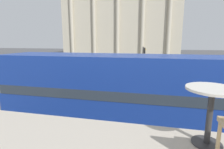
{
  "coord_description": "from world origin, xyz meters",
  "views": [
    {
      "loc": [
        0.47,
        -2.55,
        4.83
      ],
      "look_at": [
        -3.43,
        15.03,
        1.36
      ],
      "focal_mm": 28.0,
      "sensor_mm": 36.0,
      "label": 1
    }
  ],
  "objects_px": {
    "plaza_building_left": "(123,15)",
    "pedestrian_black": "(170,63)",
    "cafe_dining_table": "(211,103)",
    "pedestrian_red": "(83,75)",
    "traffic_light_mid": "(143,59)",
    "pedestrian_blue": "(104,66)",
    "pedestrian_grey": "(216,79)",
    "car_white": "(195,66)",
    "double_decker_bus": "(111,92)",
    "traffic_light_near": "(74,76)"
  },
  "relations": [
    {
      "from": "plaza_building_left",
      "to": "pedestrian_black",
      "type": "bearing_deg",
      "value": -58.63
    },
    {
      "from": "cafe_dining_table",
      "to": "pedestrian_black",
      "type": "bearing_deg",
      "value": 85.11
    },
    {
      "from": "plaza_building_left",
      "to": "pedestrian_red",
      "type": "xyz_separation_m",
      "value": [
        0.56,
        -31.97,
        -11.03
      ]
    },
    {
      "from": "cafe_dining_table",
      "to": "traffic_light_mid",
      "type": "bearing_deg",
      "value": 94.74
    },
    {
      "from": "traffic_light_mid",
      "to": "pedestrian_blue",
      "type": "distance_m",
      "value": 8.03
    },
    {
      "from": "pedestrian_grey",
      "to": "cafe_dining_table",
      "type": "bearing_deg",
      "value": 21.78
    },
    {
      "from": "plaza_building_left",
      "to": "car_white",
      "type": "xyz_separation_m",
      "value": [
        15.48,
        -19.09,
        -11.3
      ]
    },
    {
      "from": "car_white",
      "to": "pedestrian_red",
      "type": "distance_m",
      "value": 19.71
    },
    {
      "from": "cafe_dining_table",
      "to": "traffic_light_mid",
      "type": "distance_m",
      "value": 19.28
    },
    {
      "from": "traffic_light_mid",
      "to": "double_decker_bus",
      "type": "bearing_deg",
      "value": -94.32
    },
    {
      "from": "double_decker_bus",
      "to": "pedestrian_black",
      "type": "bearing_deg",
      "value": 82.35
    },
    {
      "from": "car_white",
      "to": "pedestrian_red",
      "type": "bearing_deg",
      "value": 172.03
    },
    {
      "from": "traffic_light_near",
      "to": "pedestrian_black",
      "type": "xyz_separation_m",
      "value": [
        9.13,
        19.25,
        -1.18
      ]
    },
    {
      "from": "cafe_dining_table",
      "to": "pedestrian_red",
      "type": "height_order",
      "value": "cafe_dining_table"
    },
    {
      "from": "pedestrian_grey",
      "to": "traffic_light_near",
      "type": "bearing_deg",
      "value": -19.0
    },
    {
      "from": "double_decker_bus",
      "to": "traffic_light_mid",
      "type": "xyz_separation_m",
      "value": [
        0.99,
        13.16,
        0.36
      ]
    },
    {
      "from": "double_decker_bus",
      "to": "pedestrian_red",
      "type": "bearing_deg",
      "value": 123.62
    },
    {
      "from": "cafe_dining_table",
      "to": "pedestrian_grey",
      "type": "xyz_separation_m",
      "value": [
        6.09,
        17.75,
        -3.17
      ]
    },
    {
      "from": "plaza_building_left",
      "to": "pedestrian_black",
      "type": "xyz_separation_m",
      "value": [
        11.38,
        -18.66,
        -11.05
      ]
    },
    {
      "from": "car_white",
      "to": "pedestrian_red",
      "type": "relative_size",
      "value": 2.48
    },
    {
      "from": "traffic_light_mid",
      "to": "pedestrian_black",
      "type": "distance_m",
      "value": 11.35
    },
    {
      "from": "traffic_light_mid",
      "to": "car_white",
      "type": "xyz_separation_m",
      "value": [
        8.23,
        10.0,
        -1.99
      ]
    },
    {
      "from": "car_white",
      "to": "pedestrian_blue",
      "type": "height_order",
      "value": "pedestrian_blue"
    },
    {
      "from": "pedestrian_red",
      "to": "traffic_light_near",
      "type": "bearing_deg",
      "value": -38.74
    },
    {
      "from": "pedestrian_grey",
      "to": "pedestrian_black",
      "type": "height_order",
      "value": "pedestrian_black"
    },
    {
      "from": "car_white",
      "to": "pedestrian_grey",
      "type": "height_order",
      "value": "pedestrian_grey"
    },
    {
      "from": "car_white",
      "to": "pedestrian_blue",
      "type": "relative_size",
      "value": 2.44
    },
    {
      "from": "cafe_dining_table",
      "to": "plaza_building_left",
      "type": "relative_size",
      "value": 0.02
    },
    {
      "from": "double_decker_bus",
      "to": "car_white",
      "type": "height_order",
      "value": "double_decker_bus"
    },
    {
      "from": "traffic_light_mid",
      "to": "pedestrian_red",
      "type": "bearing_deg",
      "value": -156.73
    },
    {
      "from": "double_decker_bus",
      "to": "pedestrian_blue",
      "type": "relative_size",
      "value": 6.39
    },
    {
      "from": "pedestrian_black",
      "to": "pedestrian_blue",
      "type": "bearing_deg",
      "value": 135.79
    },
    {
      "from": "double_decker_bus",
      "to": "traffic_light_mid",
      "type": "height_order",
      "value": "double_decker_bus"
    },
    {
      "from": "pedestrian_black",
      "to": "pedestrian_grey",
      "type": "bearing_deg",
      "value": -146.26
    },
    {
      "from": "traffic_light_mid",
      "to": "pedestrian_blue",
      "type": "xyz_separation_m",
      "value": [
        -6.27,
        4.72,
        -1.69
      ]
    },
    {
      "from": "traffic_light_near",
      "to": "pedestrian_red",
      "type": "xyz_separation_m",
      "value": [
        -1.69,
        5.94,
        -1.16
      ]
    },
    {
      "from": "traffic_light_mid",
      "to": "car_white",
      "type": "distance_m",
      "value": 13.1
    },
    {
      "from": "traffic_light_mid",
      "to": "pedestrian_black",
      "type": "height_order",
      "value": "traffic_light_mid"
    },
    {
      "from": "double_decker_bus",
      "to": "car_white",
      "type": "distance_m",
      "value": 24.98
    },
    {
      "from": "traffic_light_mid",
      "to": "pedestrian_red",
      "type": "xyz_separation_m",
      "value": [
        -6.7,
        -2.88,
        -1.71
      ]
    },
    {
      "from": "pedestrian_red",
      "to": "pedestrian_blue",
      "type": "xyz_separation_m",
      "value": [
        0.43,
        7.6,
        0.02
      ]
    },
    {
      "from": "double_decker_bus",
      "to": "pedestrian_red",
      "type": "height_order",
      "value": "double_decker_bus"
    },
    {
      "from": "plaza_building_left",
      "to": "traffic_light_mid",
      "type": "distance_m",
      "value": 31.39
    },
    {
      "from": "plaza_building_left",
      "to": "pedestrian_blue",
      "type": "xyz_separation_m",
      "value": [
        0.99,
        -24.36,
        -11.01
      ]
    },
    {
      "from": "cafe_dining_table",
      "to": "pedestrian_black",
      "type": "height_order",
      "value": "cafe_dining_table"
    },
    {
      "from": "cafe_dining_table",
      "to": "pedestrian_grey",
      "type": "bearing_deg",
      "value": 71.08
    },
    {
      "from": "traffic_light_near",
      "to": "cafe_dining_table",
      "type": "bearing_deg",
      "value": -57.46
    },
    {
      "from": "car_white",
      "to": "pedestrian_grey",
      "type": "bearing_deg",
      "value": -141.53
    },
    {
      "from": "plaza_building_left",
      "to": "car_white",
      "type": "bearing_deg",
      "value": -50.96
    },
    {
      "from": "pedestrian_black",
      "to": "traffic_light_mid",
      "type": "bearing_deg",
      "value": 175.45
    }
  ]
}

